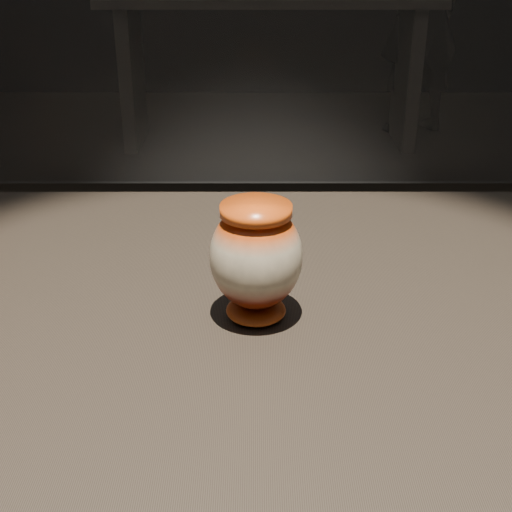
{
  "coord_description": "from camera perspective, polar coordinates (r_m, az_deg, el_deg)",
  "views": [
    {
      "loc": [
        0.12,
        -0.81,
        1.37
      ],
      "look_at": [
        0.12,
        -0.04,
        0.99
      ],
      "focal_mm": 50.0,
      "sensor_mm": 36.0,
      "label": 1
    }
  ],
  "objects": [
    {
      "name": "display_plinth",
      "position": [
        1.1,
        -6.64,
        -15.84
      ],
      "size": [
        2.0,
        0.8,
        0.9
      ],
      "color": "black",
      "rests_on": "ground"
    },
    {
      "name": "back_shelf",
      "position": [
        4.5,
        1.1,
        16.86
      ],
      "size": [
        2.0,
        0.6,
        0.9
      ],
      "color": "black",
      "rests_on": "ground"
    },
    {
      "name": "visitor",
      "position": [
        4.86,
        13.16,
        18.78
      ],
      "size": [
        0.67,
        0.56,
        1.58
      ],
      "primitive_type": "imported",
      "rotation": [
        0.0,
        0.0,
        3.5
      ],
      "color": "black",
      "rests_on": "ground"
    },
    {
      "name": "main_vase",
      "position": [
        0.86,
        0.0,
        -0.16
      ],
      "size": [
        0.15,
        0.15,
        0.15
      ],
      "rotation": [
        0.0,
        0.0,
        0.39
      ],
      "color": "#651909",
      "rests_on": "display_plinth"
    }
  ]
}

